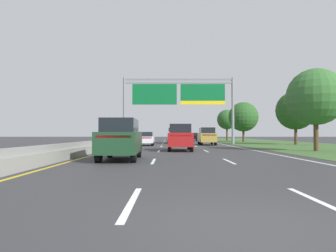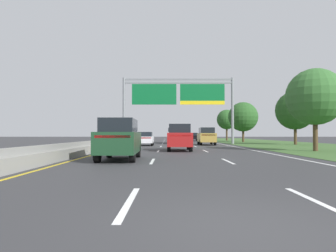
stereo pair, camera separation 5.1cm
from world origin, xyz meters
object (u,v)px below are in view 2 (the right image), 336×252
(car_red_centre_lane_suv, at_px, (179,137))
(car_black_right_lane_sedan, at_px, (193,137))
(roadside_tree_mid, at_px, (295,111))
(overhead_sign_gantry, at_px, (178,97))
(car_gold_right_lane_suv, at_px, (206,136))
(roadside_tree_near, at_px, (315,97))
(roadside_tree_far, at_px, (243,117))
(car_white_left_lane_sedan, at_px, (145,138))
(pickup_truck_silver, at_px, (174,136))
(roadside_tree_distant, at_px, (226,120))
(car_darkgreen_left_lane_suv, at_px, (119,139))

(car_red_centre_lane_suv, relative_size, car_black_right_lane_sedan, 1.07)
(car_black_right_lane_sedan, distance_m, roadside_tree_mid, 24.43)
(overhead_sign_gantry, relative_size, roadside_tree_mid, 2.25)
(overhead_sign_gantry, relative_size, car_gold_right_lane_suv, 3.19)
(roadside_tree_mid, bearing_deg, car_red_centre_lane_suv, -137.71)
(car_gold_right_lane_suv, xyz_separation_m, roadside_tree_near, (6.74, -13.60, 3.12))
(roadside_tree_near, bearing_deg, roadside_tree_far, 87.91)
(car_white_left_lane_sedan, height_order, roadside_tree_mid, roadside_tree_mid)
(pickup_truck_silver, height_order, car_white_left_lane_sedan, pickup_truck_silver)
(overhead_sign_gantry, distance_m, car_white_left_lane_sedan, 8.95)
(overhead_sign_gantry, height_order, roadside_tree_far, overhead_sign_gantry)
(pickup_truck_silver, xyz_separation_m, car_black_right_lane_sedan, (4.02, 17.17, -0.26))
(overhead_sign_gantry, bearing_deg, car_black_right_lane_sedan, 79.22)
(roadside_tree_near, height_order, roadside_tree_far, roadside_tree_far)
(roadside_tree_far, bearing_deg, roadside_tree_near, -92.09)
(overhead_sign_gantry, xyz_separation_m, car_gold_right_lane_suv, (3.30, -3.92, -5.27))
(overhead_sign_gantry, distance_m, pickup_truck_silver, 5.50)
(car_red_centre_lane_suv, xyz_separation_m, roadside_tree_distant, (10.94, 37.03, 3.15))
(overhead_sign_gantry, height_order, roadside_tree_mid, overhead_sign_gantry)
(pickup_truck_silver, distance_m, roadside_tree_distant, 22.15)
(pickup_truck_silver, bearing_deg, car_gold_right_lane_suv, -145.70)
(car_darkgreen_left_lane_suv, xyz_separation_m, roadside_tree_distant, (14.36, 45.73, 3.15))
(pickup_truck_silver, height_order, roadside_tree_far, roadside_tree_far)
(overhead_sign_gantry, bearing_deg, pickup_truck_silver, 108.94)
(car_gold_right_lane_suv, height_order, car_black_right_lane_sedan, car_gold_right_lane_suv)
(overhead_sign_gantry, xyz_separation_m, car_black_right_lane_sedan, (3.54, 18.58, -5.55))
(car_darkgreen_left_lane_suv, relative_size, roadside_tree_distant, 0.76)
(car_black_right_lane_sedan, bearing_deg, roadside_tree_mid, -153.48)
(overhead_sign_gantry, relative_size, roadside_tree_distant, 2.41)
(pickup_truck_silver, relative_size, car_black_right_lane_sedan, 1.23)
(car_black_right_lane_sedan, distance_m, roadside_tree_distant, 7.94)
(roadside_tree_distant, bearing_deg, overhead_sign_gantry, -117.15)
(pickup_truck_silver, bearing_deg, overhead_sign_gantry, -162.11)
(car_gold_right_lane_suv, relative_size, car_darkgreen_left_lane_suv, 1.00)
(car_gold_right_lane_suv, distance_m, car_darkgreen_left_lane_suv, 22.59)
(overhead_sign_gantry, relative_size, car_black_right_lane_sedan, 3.41)
(roadside_tree_mid, bearing_deg, car_white_left_lane_sedan, -171.40)
(pickup_truck_silver, bearing_deg, car_darkgreen_left_lane_suv, 171.67)
(pickup_truck_silver, distance_m, car_black_right_lane_sedan, 17.63)
(car_black_right_lane_sedan, xyz_separation_m, roadside_tree_mid, (11.02, -21.52, 3.46))
(car_white_left_lane_sedan, bearing_deg, car_darkgreen_left_lane_suv, 179.80)
(pickup_truck_silver, bearing_deg, car_black_right_lane_sedan, -14.23)
(car_red_centre_lane_suv, relative_size, roadside_tree_mid, 0.70)
(roadside_tree_near, xyz_separation_m, roadside_tree_mid, (4.52, 14.57, 0.06))
(car_gold_right_lane_suv, distance_m, car_black_right_lane_sedan, 22.50)
(roadside_tree_near, bearing_deg, car_red_centre_lane_suv, 175.15)
(roadside_tree_mid, height_order, roadside_tree_distant, roadside_tree_mid)
(roadside_tree_near, relative_size, roadside_tree_mid, 0.96)
(car_black_right_lane_sedan, bearing_deg, roadside_tree_distant, -75.82)
(car_red_centre_lane_suv, height_order, car_black_right_lane_sedan, car_red_centre_lane_suv)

